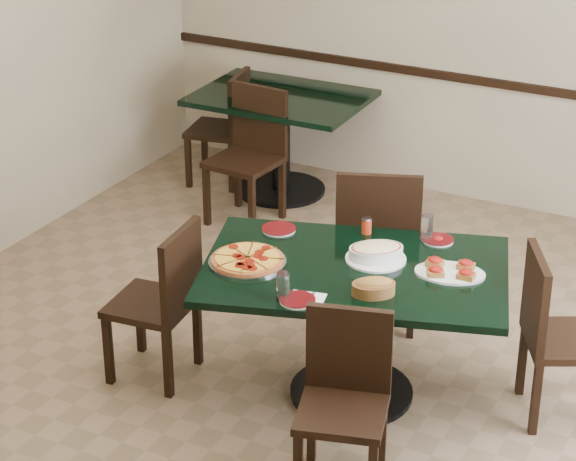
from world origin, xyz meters
The scene contains 20 objects.
floor centered at (0.00, 0.00, 0.00)m, with size 5.50×5.50×0.00m, color brown.
main_table centered at (0.27, 0.00, 0.57)m, with size 1.74×1.39×0.75m.
back_table centered at (-1.33, 2.21, 0.52)m, with size 1.22×0.90×0.75m.
chair_far centered at (0.09, 0.71, 0.57)m, with size 0.61×0.61×1.00m.
chair_near centered at (0.52, -0.64, 0.47)m, with size 0.49×0.49×0.85m.
chair_right centered at (1.22, 0.31, 0.50)m, with size 0.56×0.56×0.90m.
chair_left centered at (-0.69, -0.30, 0.49)m, with size 0.45×0.45×0.88m.
back_chair_near centered at (-1.30, 1.71, 0.53)m, with size 0.47×0.47×0.94m.
back_chair_left centered at (-1.77, 2.18, 0.48)m, with size 0.47×0.47×0.86m.
pepperoni_pizza centered at (-0.24, -0.20, 0.77)m, with size 0.40×0.40×0.04m.
lasagna_casserole centered at (0.32, 0.13, 0.80)m, with size 0.33×0.31×0.09m.
bread_basket centered at (0.46, -0.21, 0.79)m, with size 0.25×0.24×0.09m.
bruschetta_platter centered at (0.71, 0.15, 0.77)m, with size 0.40×0.32×0.05m.
side_plate_near centered at (0.17, -0.44, 0.76)m, with size 0.17×0.17×0.02m.
side_plate_far_r centered at (0.53, 0.48, 0.76)m, with size 0.16×0.16×0.03m.
side_plate_far_l centered at (-0.28, 0.20, 0.76)m, with size 0.18×0.18×0.02m.
napkin_setting centered at (0.20, -0.42, 0.75)m, with size 0.20×0.20×0.01m.
water_glass_a centered at (0.46, 0.46, 0.82)m, with size 0.06×0.06×0.14m, color silver.
water_glass_b centered at (0.10, -0.45, 0.82)m, with size 0.06×0.06×0.14m, color silver.
pepper_shaker centered at (0.15, 0.39, 0.80)m, with size 0.05×0.05×0.09m.
Camera 1 is at (2.29, -4.56, 3.32)m, focal length 70.00 mm.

